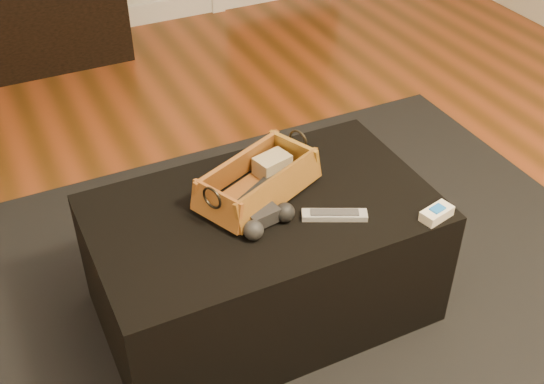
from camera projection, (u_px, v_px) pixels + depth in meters
name	position (u px, v px, depth m)	size (l,w,h in m)	color
baseboard	(79.00, 25.00, 3.90)	(5.00, 0.04, 0.12)	white
area_rug	(270.00, 319.00, 2.20)	(2.60, 2.00, 0.01)	black
ottoman	(263.00, 260.00, 2.10)	(1.00, 0.60, 0.42)	black
tv_remote	(257.00, 193.00, 1.99)	(0.20, 0.04, 0.02)	black
cloth_bundle	(272.00, 165.00, 2.07)	(0.10, 0.07, 0.06)	tan
wicker_basket	(258.00, 182.00, 1.99)	(0.42, 0.33, 0.13)	#995522
game_controller	(267.00, 219.00, 1.88)	(0.18, 0.12, 0.06)	black
silver_remote	(334.00, 215.00, 1.93)	(0.18, 0.12, 0.02)	#ACAEB4
cream_gadget	(437.00, 213.00, 1.92)	(0.11, 0.07, 0.04)	white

